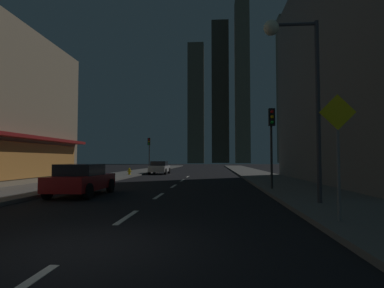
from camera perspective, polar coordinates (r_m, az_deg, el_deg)
ground_plane at (r=37.85m, az=0.23°, el=-5.40°), size 78.00×136.00×0.10m
sidewalk_right at (r=38.03m, az=10.85°, el=-5.15°), size 4.00×76.00×0.15m
sidewalk_left at (r=38.94m, az=-10.15°, el=-5.10°), size 4.00×76.00×0.15m
lane_marking_center at (r=17.00m, az=-4.52°, el=-8.41°), size 0.16×28.20×0.01m
skyscraper_distant_tall at (r=130.36m, az=0.72°, el=7.40°), size 6.53×6.44×49.47m
skyscraper_distant_mid at (r=146.38m, az=5.15°, el=9.38°), size 7.75×8.05×65.00m
skyscraper_distant_short at (r=139.79m, az=9.15°, el=11.19°), size 6.16×5.58×70.72m
skyscraper_distant_slender at (r=153.10m, az=17.06°, el=9.49°), size 8.66×8.55×67.84m
car_parked_near at (r=15.36m, az=-19.52°, el=-6.11°), size 1.98×4.24×1.45m
car_parked_far at (r=35.34m, az=-5.94°, el=-4.29°), size 1.98×4.24×1.45m
fire_hydrant_far_left at (r=31.78m, az=-11.36°, el=-4.93°), size 0.42×0.30×0.65m
traffic_light_near_right at (r=16.73m, az=14.33°, el=2.50°), size 0.32×0.48×4.20m
traffic_light_far_left at (r=38.96m, az=-7.84°, el=-0.53°), size 0.32×0.48×4.20m
street_lamp_right at (r=12.14m, az=18.07°, el=13.58°), size 1.96×0.56×6.58m
pedestrian_crossing_sign at (r=8.60m, az=25.10°, el=-0.24°), size 0.91×0.08×3.15m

